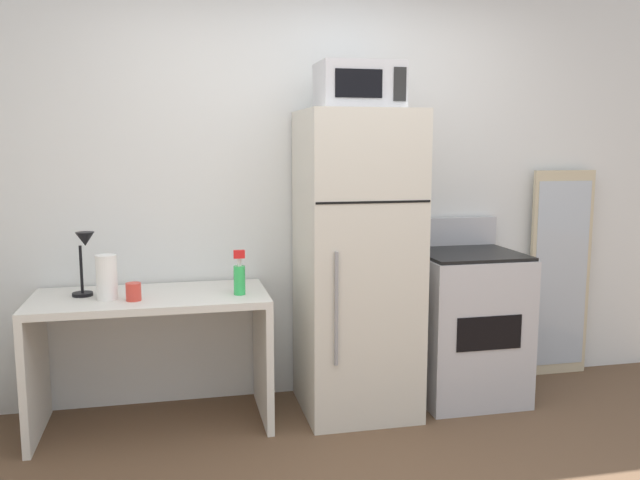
% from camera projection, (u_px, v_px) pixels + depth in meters
% --- Properties ---
extents(wall_back_white, '(5.00, 0.10, 2.60)m').
position_uv_depth(wall_back_white, '(313.00, 188.00, 4.12)').
color(wall_back_white, silver).
rests_on(wall_back_white, ground).
extents(desk, '(1.28, 0.62, 0.75)m').
position_uv_depth(desk, '(152.00, 333.00, 3.65)').
color(desk, silver).
rests_on(desk, ground).
extents(desk_lamp, '(0.14, 0.12, 0.35)m').
position_uv_depth(desk_lamp, '(84.00, 253.00, 3.55)').
color(desk_lamp, black).
rests_on(desk_lamp, desk).
extents(paper_towel_roll, '(0.11, 0.11, 0.24)m').
position_uv_depth(paper_towel_roll, '(107.00, 277.00, 3.50)').
color(paper_towel_roll, white).
rests_on(paper_towel_roll, desk).
extents(spray_bottle, '(0.06, 0.06, 0.25)m').
position_uv_depth(spray_bottle, '(239.00, 277.00, 3.61)').
color(spray_bottle, green).
rests_on(spray_bottle, desk).
extents(coffee_mug, '(0.08, 0.08, 0.09)m').
position_uv_depth(coffee_mug, '(134.00, 292.00, 3.48)').
color(coffee_mug, '#D83F33').
rests_on(coffee_mug, desk).
extents(refrigerator, '(0.64, 0.68, 1.76)m').
position_uv_depth(refrigerator, '(357.00, 264.00, 3.83)').
color(refrigerator, beige).
rests_on(refrigerator, ground).
extents(microwave, '(0.46, 0.35, 0.26)m').
position_uv_depth(microwave, '(359.00, 86.00, 3.67)').
color(microwave, '#B7B7BC').
rests_on(microwave, refrigerator).
extents(oven_range, '(0.63, 0.61, 1.10)m').
position_uv_depth(oven_range, '(466.00, 324.00, 4.08)').
color(oven_range, '#B7B7BC').
rests_on(oven_range, ground).
extents(leaning_mirror, '(0.44, 0.03, 1.40)m').
position_uv_depth(leaning_mirror, '(560.00, 274.00, 4.46)').
color(leaning_mirror, '#C6B793').
rests_on(leaning_mirror, ground).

